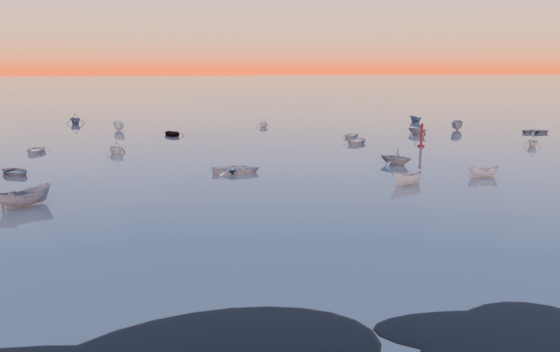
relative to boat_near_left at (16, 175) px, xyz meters
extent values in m
plane|color=#6A6158|center=(21.35, 63.49, 0.00)|extent=(600.00, 600.00, 0.00)
imported|color=slate|center=(0.00, 0.00, 0.00)|extent=(4.21, 3.83, 1.01)
imported|color=slate|center=(4.49, -12.51, 0.00)|extent=(3.99, 4.34, 1.44)
imported|color=slate|center=(38.81, -0.39, 0.00)|extent=(3.86, 3.81, 1.31)
cylinder|color=#450F0E|center=(46.58, 11.17, 0.05)|extent=(0.92, 0.92, 0.31)
cylinder|color=#450F0E|center=(46.58, 11.17, 1.33)|extent=(0.33, 0.33, 2.66)
cone|color=#450F0E|center=(46.58, 11.17, 2.91)|extent=(0.61, 0.61, 0.51)
camera|label=1|loc=(17.72, -55.61, 10.97)|focal=35.00mm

